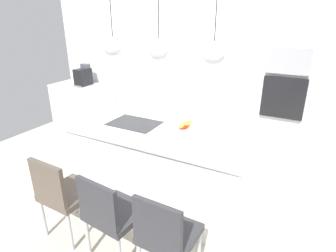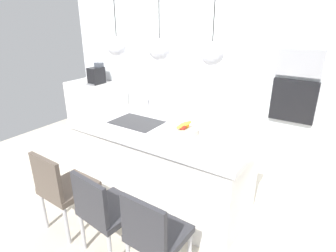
# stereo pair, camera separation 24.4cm
# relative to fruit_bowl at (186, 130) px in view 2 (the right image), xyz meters

# --- Properties ---
(floor) EXTENTS (6.60, 6.60, 0.00)m
(floor) POSITION_rel_fruit_bowl_xyz_m (-0.30, -0.03, -0.98)
(floor) COLOR beige
(floor) RESTS_ON ground
(back_wall) EXTENTS (6.00, 0.10, 2.60)m
(back_wall) POSITION_rel_fruit_bowl_xyz_m (-0.30, 1.62, 0.32)
(back_wall) COLOR white
(back_wall) RESTS_ON ground
(kitchen_island) EXTENTS (2.03, 0.88, 0.93)m
(kitchen_island) POSITION_rel_fruit_bowl_xyz_m (-0.30, -0.03, -0.51)
(kitchen_island) COLOR white
(kitchen_island) RESTS_ON ground
(sink_basin) EXTENTS (0.56, 0.40, 0.02)m
(sink_basin) POSITION_rel_fruit_bowl_xyz_m (-0.63, -0.03, -0.05)
(sink_basin) COLOR #2D2D30
(sink_basin) RESTS_ON kitchen_island
(faucet) EXTENTS (0.02, 0.17, 0.22)m
(faucet) POSITION_rel_fruit_bowl_xyz_m (-0.63, 0.18, 0.10)
(faucet) COLOR silver
(faucet) RESTS_ON kitchen_island
(fruit_bowl) EXTENTS (0.26, 0.27, 0.15)m
(fruit_bowl) POSITION_rel_fruit_bowl_xyz_m (0.00, 0.00, 0.00)
(fruit_bowl) COLOR beige
(fruit_bowl) RESTS_ON kitchen_island
(side_counter) EXTENTS (1.10, 0.60, 0.87)m
(side_counter) POSITION_rel_fruit_bowl_xyz_m (-2.70, 1.25, -0.54)
(side_counter) COLOR white
(side_counter) RESTS_ON ground
(coffee_machine) EXTENTS (0.20, 0.35, 0.38)m
(coffee_machine) POSITION_rel_fruit_bowl_xyz_m (-2.63, 1.25, 0.06)
(coffee_machine) COLOR black
(coffee_machine) RESTS_ON side_counter
(microwave) EXTENTS (0.54, 0.08, 0.34)m
(microwave) POSITION_rel_fruit_bowl_xyz_m (0.74, 1.55, 0.54)
(microwave) COLOR #9E9EA3
(microwave) RESTS_ON back_wall
(oven) EXTENTS (0.56, 0.08, 0.56)m
(oven) POSITION_rel_fruit_bowl_xyz_m (0.74, 1.55, 0.04)
(oven) COLOR black
(oven) RESTS_ON back_wall
(chair_near) EXTENTS (0.45, 0.48, 0.89)m
(chair_near) POSITION_rel_fruit_bowl_xyz_m (-0.84, -0.94, -0.48)
(chair_near) COLOR brown
(chair_near) RESTS_ON ground
(chair_middle) EXTENTS (0.49, 0.49, 0.85)m
(chair_middle) POSITION_rel_fruit_bowl_xyz_m (-0.27, -0.94, -0.50)
(chair_middle) COLOR #333338
(chair_middle) RESTS_ON ground
(chair_far) EXTENTS (0.44, 0.44, 0.85)m
(chair_far) POSITION_rel_fruit_bowl_xyz_m (0.27, -0.94, -0.50)
(chair_far) COLOR #333338
(chair_far) RESTS_ON ground
(pendant_light_left) EXTENTS (0.21, 0.21, 0.81)m
(pendant_light_left) POSITION_rel_fruit_bowl_xyz_m (-0.86, -0.03, 0.79)
(pendant_light_left) COLOR silver
(pendant_light_center) EXTENTS (0.21, 0.21, 0.81)m
(pendant_light_center) POSITION_rel_fruit_bowl_xyz_m (-0.30, -0.03, 0.79)
(pendant_light_center) COLOR silver
(pendant_light_right) EXTENTS (0.21, 0.21, 0.81)m
(pendant_light_right) POSITION_rel_fruit_bowl_xyz_m (0.26, -0.03, 0.79)
(pendant_light_right) COLOR silver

